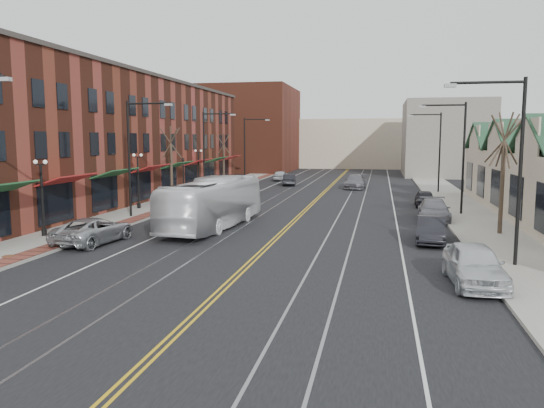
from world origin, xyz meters
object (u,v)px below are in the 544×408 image
at_px(transit_bus, 213,203).
at_px(parked_car_b, 431,230).
at_px(parked_suv, 94,230).
at_px(parked_car_c, 434,210).
at_px(parked_car_d, 425,199).
at_px(parked_car_a, 474,265).

bearing_deg(transit_bus, parked_car_b, 175.49).
bearing_deg(parked_suv, parked_car_c, -142.10).
bearing_deg(parked_car_d, transit_bus, -134.67).
relative_size(parked_car_a, parked_car_b, 1.12).
height_order(parked_car_a, parked_car_c, parked_car_a).
xyz_separation_m(parked_car_c, parked_car_d, (0.00, 7.60, -0.07)).
relative_size(parked_car_a, parked_car_d, 1.22).
distance_m(transit_bus, parked_car_a, 17.28).
bearing_deg(transit_bus, parked_car_a, 147.72).
height_order(transit_bus, parked_suv, transit_bus).
xyz_separation_m(transit_bus, parked_car_c, (13.80, 5.83, -0.84)).
bearing_deg(parked_car_d, parked_suv, -132.77).
bearing_deg(parked_car_c, parked_suv, -145.64).
relative_size(transit_bus, parked_suv, 2.22).
bearing_deg(transit_bus, parked_car_c, -152.40).
xyz_separation_m(parked_car_b, parked_car_c, (0.88, 7.93, 0.03)).
relative_size(transit_bus, parked_car_d, 2.89).
relative_size(transit_bus, parked_car_a, 2.38).
height_order(parked_car_c, parked_car_d, parked_car_c).
distance_m(parked_car_b, parked_car_d, 15.55).
bearing_deg(parked_car_c, parked_car_d, 92.11).
distance_m(parked_suv, parked_car_c, 21.99).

